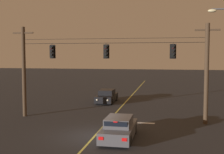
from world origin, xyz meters
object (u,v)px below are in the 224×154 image
object	(u,v)px
traffic_light_left_inner	(106,51)
traffic_light_leftmost	(52,52)
traffic_light_centre	(173,51)
car_oncoming_lead	(107,96)
car_waiting_near_lane	(119,129)

from	to	relation	value
traffic_light_left_inner	traffic_light_leftmost	bearing A→B (deg)	180.00
traffic_light_left_inner	traffic_light_centre	xyz separation A→B (m)	(5.17, 0.00, 0.00)
traffic_light_leftmost	car_oncoming_lead	size ratio (longest dim) A/B	0.28
traffic_light_leftmost	traffic_light_left_inner	xyz separation A→B (m)	(4.52, 0.00, 0.00)
traffic_light_leftmost	traffic_light_centre	distance (m)	9.69
car_waiting_near_lane	traffic_light_left_inner	bearing A→B (deg)	110.75
traffic_light_leftmost	car_waiting_near_lane	bearing A→B (deg)	-38.20
traffic_light_left_inner	car_oncoming_lead	xyz separation A→B (m)	(-1.74, 8.46, -4.80)
traffic_light_leftmost	car_waiting_near_lane	distance (m)	9.49
traffic_light_leftmost	traffic_light_centre	size ratio (longest dim) A/B	1.00
car_oncoming_lead	traffic_light_leftmost	bearing A→B (deg)	-108.17
traffic_light_left_inner	car_waiting_near_lane	bearing A→B (deg)	-69.25
car_waiting_near_lane	car_oncoming_lead	size ratio (longest dim) A/B	0.98
car_waiting_near_lane	traffic_light_centre	bearing A→B (deg)	57.26
traffic_light_leftmost	traffic_light_centre	world-z (taller)	same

